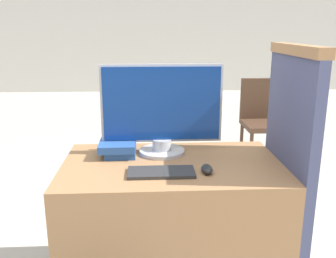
{
  "coord_description": "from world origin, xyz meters",
  "views": [
    {
      "loc": [
        -0.12,
        -1.46,
        1.4
      ],
      "look_at": [
        -0.02,
        0.31,
        0.92
      ],
      "focal_mm": 40.0,
      "sensor_mm": 36.0,
      "label": 1
    }
  ],
  "objects_px": {
    "monitor": "(162,111)",
    "book_stack": "(119,148)",
    "mouse": "(207,169)",
    "far_chair": "(264,117)",
    "keyboard": "(161,172)"
  },
  "relations": [
    {
      "from": "monitor",
      "to": "mouse",
      "type": "bearing_deg",
      "value": -55.72
    },
    {
      "from": "book_stack",
      "to": "far_chair",
      "type": "relative_size",
      "value": 0.24
    },
    {
      "from": "keyboard",
      "to": "book_stack",
      "type": "relative_size",
      "value": 1.48
    },
    {
      "from": "mouse",
      "to": "book_stack",
      "type": "relative_size",
      "value": 0.49
    },
    {
      "from": "keyboard",
      "to": "monitor",
      "type": "bearing_deg",
      "value": 87.08
    },
    {
      "from": "monitor",
      "to": "book_stack",
      "type": "height_order",
      "value": "monitor"
    },
    {
      "from": "mouse",
      "to": "far_chair",
      "type": "relative_size",
      "value": 0.12
    },
    {
      "from": "mouse",
      "to": "far_chair",
      "type": "height_order",
      "value": "far_chair"
    },
    {
      "from": "far_chair",
      "to": "mouse",
      "type": "bearing_deg",
      "value": -85.48
    },
    {
      "from": "mouse",
      "to": "book_stack",
      "type": "height_order",
      "value": "book_stack"
    },
    {
      "from": "book_stack",
      "to": "keyboard",
      "type": "bearing_deg",
      "value": -52.66
    },
    {
      "from": "keyboard",
      "to": "mouse",
      "type": "bearing_deg",
      "value": 1.7
    },
    {
      "from": "monitor",
      "to": "mouse",
      "type": "height_order",
      "value": "monitor"
    },
    {
      "from": "mouse",
      "to": "far_chair",
      "type": "distance_m",
      "value": 2.24
    },
    {
      "from": "book_stack",
      "to": "far_chair",
      "type": "distance_m",
      "value": 2.23
    }
  ]
}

